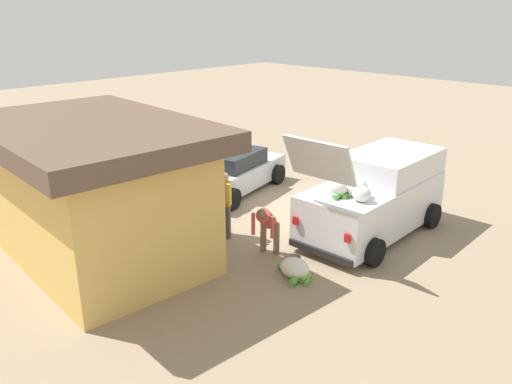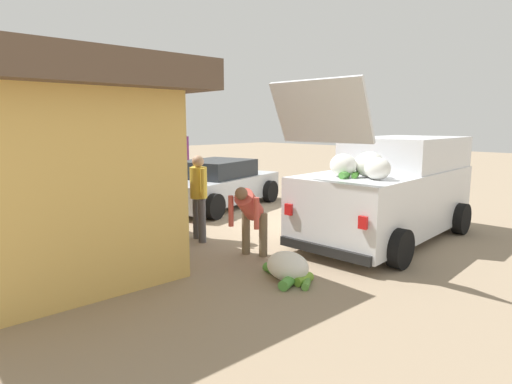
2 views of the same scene
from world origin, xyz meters
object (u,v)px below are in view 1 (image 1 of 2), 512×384
storefront_bar (96,189)px  paint_bucket (140,195)px  vendor_standing (225,200)px  unloaded_banana_pile (295,269)px  delivery_van (376,195)px  parked_sedan (231,172)px  customer_bending (267,224)px

storefront_bar → paint_bucket: bearing=-46.5°
vendor_standing → unloaded_banana_pile: (-2.72, 0.41, -0.80)m
delivery_van → paint_bucket: delivery_van is taller
delivery_van → unloaded_banana_pile: bearing=92.2°
parked_sedan → customer_bending: parked_sedan is taller
vendor_standing → customer_bending: bearing=177.4°
delivery_van → vendor_standing: (2.59, 2.91, -0.02)m
delivery_van → paint_bucket: (6.48, 2.95, -0.87)m
vendor_standing → paint_bucket: vendor_standing is taller
vendor_standing → unloaded_banana_pile: 2.86m
storefront_bar → parked_sedan: (1.29, -5.38, -1.08)m
storefront_bar → vendor_standing: bearing=-113.1°
customer_bending → unloaded_banana_pile: (-1.18, 0.34, -0.61)m
customer_bending → delivery_van: bearing=-109.4°
storefront_bar → unloaded_banana_pile: storefront_bar is taller
storefront_bar → delivery_van: storefront_bar is taller
parked_sedan → paint_bucket: 2.95m
vendor_standing → parked_sedan: bearing=-45.2°
storefront_bar → paint_bucket: storefront_bar is taller
delivery_van → vendor_standing: delivery_van is taller
paint_bucket → unloaded_banana_pile: bearing=176.8°
storefront_bar → customer_bending: 4.02m
storefront_bar → customer_bending: size_ratio=4.83×
vendor_standing → paint_bucket: 3.98m
unloaded_banana_pile → paint_bucket: unloaded_banana_pile is taller
customer_bending → paint_bucket: (5.43, -0.03, -0.65)m
storefront_bar → customer_bending: storefront_bar is taller
unloaded_banana_pile → paint_bucket: (6.60, -0.37, -0.05)m
delivery_van → vendor_standing: bearing=48.4°
storefront_bar → vendor_standing: size_ratio=3.67×
unloaded_banana_pile → customer_bending: bearing=-16.0°
parked_sedan → customer_bending: 4.81m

